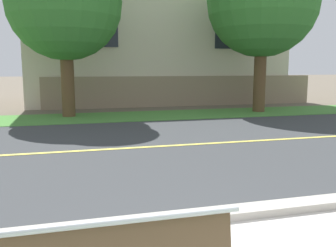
# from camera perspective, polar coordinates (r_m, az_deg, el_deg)

# --- Properties ---
(ground_plane) EXTENTS (140.00, 140.00, 0.00)m
(ground_plane) POSITION_cam_1_polar(r_m,az_deg,el_deg) (9.82, -6.25, -1.95)
(ground_plane) COLOR #665B4C
(curb_edge) EXTENTS (44.00, 0.30, 0.11)m
(curb_edge) POSITION_cam_1_polar(r_m,az_deg,el_deg) (4.52, 5.53, -14.10)
(curb_edge) COLOR #ADA89E
(curb_edge) RESTS_ON ground_plane
(street_asphalt) EXTENTS (52.00, 8.00, 0.01)m
(street_asphalt) POSITION_cam_1_polar(r_m,az_deg,el_deg) (8.37, -4.62, -3.76)
(street_asphalt) COLOR #383A3D
(street_asphalt) RESTS_ON ground_plane
(road_centre_line) EXTENTS (48.00, 0.14, 0.01)m
(road_centre_line) POSITION_cam_1_polar(r_m,az_deg,el_deg) (8.37, -4.62, -3.72)
(road_centre_line) COLOR #E0CC4C
(road_centre_line) RESTS_ON ground_plane
(far_verge_grass) EXTENTS (48.00, 2.80, 0.02)m
(far_verge_grass) POSITION_cam_1_polar(r_m,az_deg,el_deg) (13.66, -8.86, 1.02)
(far_verge_grass) COLOR #478438
(far_verge_grass) RESTS_ON ground_plane
(garden_wall) EXTENTS (13.00, 0.36, 1.40)m
(garden_wall) POSITION_cam_1_polar(r_m,az_deg,el_deg) (17.45, 2.76, 5.04)
(garden_wall) COLOR gray
(garden_wall) RESTS_ON ground_plane
(house_across_street) EXTENTS (13.62, 6.91, 6.66)m
(house_across_street) POSITION_cam_1_polar(r_m,az_deg,el_deg) (20.33, -2.43, 13.10)
(house_across_street) COLOR beige
(house_across_street) RESTS_ON ground_plane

